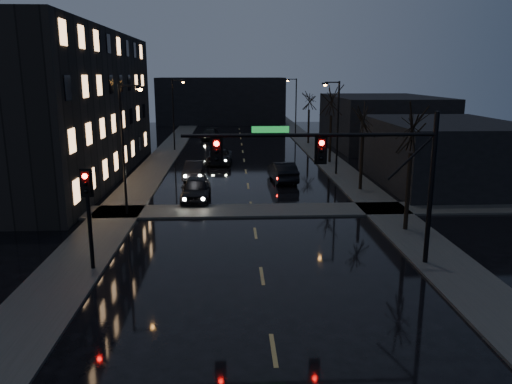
{
  "coord_description": "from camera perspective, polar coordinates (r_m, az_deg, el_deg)",
  "views": [
    {
      "loc": [
        -1.26,
        -12.22,
        8.53
      ],
      "look_at": [
        -0.15,
        10.35,
        3.2
      ],
      "focal_mm": 35.0,
      "sensor_mm": 36.0,
      "label": 1
    }
  ],
  "objects": [
    {
      "name": "streetlight_l_near",
      "position": [
        31.1,
        -14.61,
        5.91
      ],
      "size": [
        1.53,
        0.28,
        8.0
      ],
      "color": "black",
      "rests_on": "ground"
    },
    {
      "name": "streetlight_r_mid",
      "position": [
        43.3,
        9.06,
        8.14
      ],
      "size": [
        1.53,
        0.28,
        8.0
      ],
      "color": "black",
      "rests_on": "ground"
    },
    {
      "name": "sidewalk_right",
      "position": [
        48.95,
        8.74,
        3.16
      ],
      "size": [
        3.0,
        140.0,
        0.12
      ],
      "primitive_type": "cube",
      "color": "#2D2D2B",
      "rests_on": "ground"
    },
    {
      "name": "apartment_block",
      "position": [
        44.96,
        -22.93,
        9.02
      ],
      "size": [
        12.0,
        30.0,
        12.0
      ],
      "primitive_type": "cube",
      "color": "black",
      "rests_on": "ground"
    },
    {
      "name": "tree_far",
      "position": [
        63.01,
        6.11,
        10.96
      ],
      "size": [
        3.43,
        3.43,
        7.88
      ],
      "color": "black",
      "rests_on": "ground"
    },
    {
      "name": "signal_mast",
      "position": [
        22.12,
        10.58,
        3.52
      ],
      "size": [
        11.11,
        0.41,
        7.0
      ],
      "color": "black",
      "rests_on": "ground"
    },
    {
      "name": "oncoming_car_c",
      "position": [
        48.98,
        -4.18,
        4.05
      ],
      "size": [
        2.52,
        5.15,
        1.41
      ],
      "primitive_type": "imported",
      "rotation": [
        0.0,
        0.0,
        -0.04
      ],
      "color": "black",
      "rests_on": "ground"
    },
    {
      "name": "tree_mid_b",
      "position": [
        49.21,
        8.66,
        10.89
      ],
      "size": [
        3.74,
        3.74,
        8.59
      ],
      "color": "black",
      "rests_on": "ground"
    },
    {
      "name": "oncoming_car_a",
      "position": [
        34.7,
        -6.88,
        0.34
      ],
      "size": [
        1.97,
        4.81,
        1.64
      ],
      "primitive_type": "imported",
      "rotation": [
        0.0,
        0.0,
        -0.01
      ],
      "color": "black",
      "rests_on": "ground"
    },
    {
      "name": "commercial_right_near",
      "position": [
        42.16,
        20.69,
        4.2
      ],
      "size": [
        10.0,
        14.0,
        5.0
      ],
      "primitive_type": "cube",
      "color": "black",
      "rests_on": "ground"
    },
    {
      "name": "tree_mid_a",
      "position": [
        37.58,
        12.23,
        8.86
      ],
      "size": [
        3.3,
        3.3,
        7.58
      ],
      "color": "black",
      "rests_on": "ground"
    },
    {
      "name": "tree_near",
      "position": [
        28.04,
        17.51,
        7.94
      ],
      "size": [
        3.52,
        3.52,
        8.08
      ],
      "color": "black",
      "rests_on": "ground"
    },
    {
      "name": "streetlight_r_far",
      "position": [
        70.87,
        4.42,
        10.2
      ],
      "size": [
        1.53,
        0.28,
        8.0
      ],
      "color": "black",
      "rests_on": "ground"
    },
    {
      "name": "signal_pole_left",
      "position": [
        22.79,
        -18.63,
        -1.45
      ],
      "size": [
        0.35,
        0.41,
        4.53
      ],
      "color": "black",
      "rests_on": "ground"
    },
    {
      "name": "far_block",
      "position": [
        90.35,
        -3.99,
        10.38
      ],
      "size": [
        22.0,
        10.0,
        8.0
      ],
      "primitive_type": "cube",
      "color": "black",
      "rests_on": "ground"
    },
    {
      "name": "sidewalk_cross",
      "position": [
        31.89,
        -0.46,
        -2.13
      ],
      "size": [
        40.0,
        3.0,
        0.12
      ],
      "primitive_type": "cube",
      "color": "#2D2D2B",
      "rests_on": "ground"
    },
    {
      "name": "lead_car",
      "position": [
        40.81,
        3.06,
        2.36
      ],
      "size": [
        2.23,
        5.07,
        1.62
      ],
      "primitive_type": "imported",
      "rotation": [
        0.0,
        0.0,
        3.25
      ],
      "color": "black",
      "rests_on": "ground"
    },
    {
      "name": "sidewalk_left",
      "position": [
        48.52,
        -11.38,
        2.96
      ],
      "size": [
        3.0,
        140.0,
        0.12
      ],
      "primitive_type": "cube",
      "color": "#2D2D2B",
      "rests_on": "ground"
    },
    {
      "name": "commercial_right_far",
      "position": [
        63.17,
        14.13,
        7.86
      ],
      "size": [
        12.0,
        18.0,
        6.0
      ],
      "primitive_type": "cube",
      "color": "black",
      "rests_on": "ground"
    },
    {
      "name": "oncoming_car_b",
      "position": [
        42.2,
        -7.05,
        2.51
      ],
      "size": [
        1.79,
        4.44,
        1.43
      ],
      "primitive_type": "imported",
      "rotation": [
        0.0,
        0.0,
        -0.06
      ],
      "color": "black",
      "rests_on": "ground"
    },
    {
      "name": "streetlight_l_far",
      "position": [
        57.69,
        -9.23,
        9.38
      ],
      "size": [
        1.53,
        0.28,
        8.0
      ],
      "color": "black",
      "rests_on": "ground"
    },
    {
      "name": "oncoming_car_d",
      "position": [
        67.84,
        -5.28,
        6.6
      ],
      "size": [
        2.51,
        5.04,
        1.41
      ],
      "primitive_type": "imported",
      "rotation": [
        0.0,
        0.0,
        -0.11
      ],
      "color": "black",
      "rests_on": "ground"
    }
  ]
}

